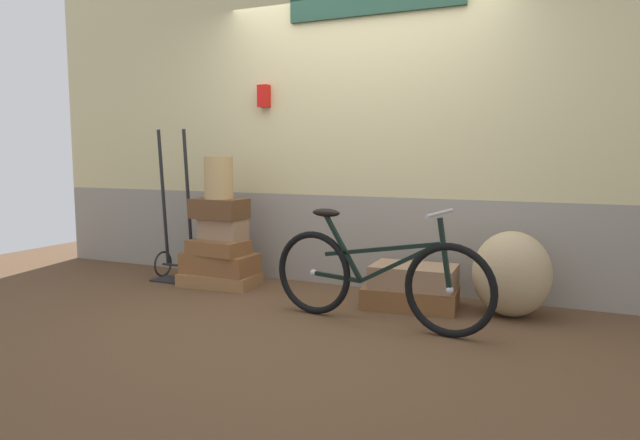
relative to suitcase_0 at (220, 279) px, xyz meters
name	(u,v)px	position (x,y,z in m)	size (l,w,h in m)	color
ground	(322,311)	(1.13, -0.28, -0.09)	(8.79, 5.20, 0.06)	#513823
station_building	(364,116)	(1.15, 0.57, 1.44)	(6.79, 0.74, 2.99)	gray
suitcase_0	(220,279)	(0.00, 0.00, 0.00)	(0.68, 0.38, 0.11)	olive
suitcase_1	(220,263)	(0.00, 0.01, 0.14)	(0.65, 0.36, 0.18)	brown
suitcase_2	(218,247)	(0.01, -0.02, 0.30)	(0.51, 0.32, 0.13)	brown
suitcase_3	(223,229)	(0.03, 0.02, 0.45)	(0.40, 0.23, 0.19)	#937051
suitcase_4	(219,209)	(0.00, 0.01, 0.64)	(0.48, 0.29, 0.17)	brown
suitcase_5	(411,297)	(1.75, 0.02, 0.02)	(0.70, 0.44, 0.16)	brown
suitcase_6	(414,276)	(1.77, 0.01, 0.19)	(0.63, 0.40, 0.17)	#937051
wicker_basket	(219,178)	(0.01, 0.00, 0.91)	(0.25, 0.25, 0.37)	tan
luggage_trolley	(176,241)	(-0.53, 0.07, 0.31)	(0.37, 0.34, 1.40)	black
burlap_sack	(511,274)	(2.47, 0.08, 0.25)	(0.56, 0.47, 0.62)	tan
bicycle	(376,277)	(1.65, -0.52, 0.28)	(1.63, 0.46, 0.81)	black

